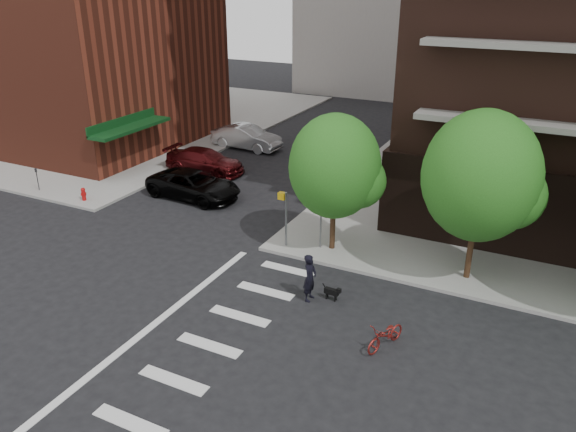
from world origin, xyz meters
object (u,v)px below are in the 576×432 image
parked_car_black (194,185)px  parked_car_silver (247,137)px  scooter (386,335)px  dog_walker (310,278)px  fire_hydrant (83,193)px  parked_car_maroon (205,161)px

parked_car_black → parked_car_silver: 9.96m
parked_car_silver → scooter: (16.13, -18.26, -0.38)m
parked_car_black → dog_walker: dog_walker is taller
fire_hydrant → dog_walker: (15.32, -3.57, 0.41)m
parked_car_maroon → parked_car_silver: (-0.32, 5.76, 0.10)m
parked_car_silver → dog_walker: 20.85m
parked_car_maroon → parked_car_silver: 5.77m
fire_hydrant → parked_car_black: size_ratio=0.13×
parked_car_black → parked_car_maroon: bearing=29.7°
parked_car_black → parked_car_silver: parked_car_silver is taller
parked_car_silver → dog_walker: (12.57, -16.63, 0.11)m
parked_car_black → parked_car_silver: bearing=16.7°
fire_hydrant → parked_car_black: 6.03m
parked_car_maroon → scooter: parked_car_maroon is taller
fire_hydrant → parked_car_silver: 13.34m
parked_car_maroon → dog_walker: 16.38m
fire_hydrant → parked_car_black: bearing=33.9°
fire_hydrant → parked_car_maroon: (3.07, 7.29, 0.20)m
scooter → dog_walker: 3.95m
parked_car_maroon → fire_hydrant: bearing=155.1°
parked_car_silver → fire_hydrant: bearing=171.2°
scooter → parked_car_maroon: bearing=162.3°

